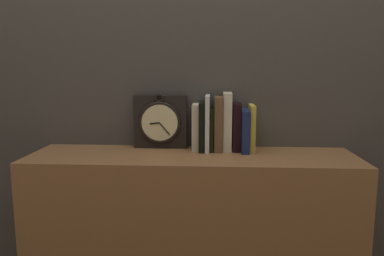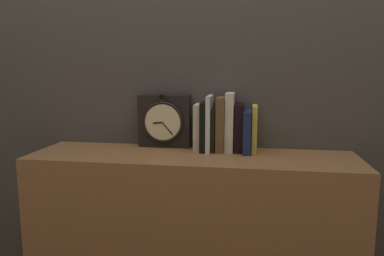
% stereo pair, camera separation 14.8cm
% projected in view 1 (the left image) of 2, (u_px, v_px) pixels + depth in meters
% --- Properties ---
extents(wall_back, '(6.00, 0.05, 2.60)m').
position_uv_depth(wall_back, '(195.00, 29.00, 1.62)').
color(wall_back, '#47423D').
rests_on(wall_back, ground_plane).
extents(bookshelf, '(1.31, 0.35, 0.79)m').
position_uv_depth(bookshelf, '(192.00, 247.00, 1.56)').
color(bookshelf, '#936038').
rests_on(bookshelf, ground_plane).
extents(clock, '(0.23, 0.07, 0.24)m').
position_uv_depth(clock, '(161.00, 122.00, 1.63)').
color(clock, black).
rests_on(clock, bookshelf).
extents(book_slot0_cream, '(0.03, 0.12, 0.19)m').
position_uv_depth(book_slot0_cream, '(196.00, 127.00, 1.59)').
color(book_slot0_cream, beige).
rests_on(book_slot0_cream, bookshelf).
extents(book_slot1_black, '(0.02, 0.14, 0.21)m').
position_uv_depth(book_slot1_black, '(202.00, 126.00, 1.58)').
color(book_slot1_black, black).
rests_on(book_slot1_black, bookshelf).
extents(book_slot2_white, '(0.02, 0.15, 0.23)m').
position_uv_depth(book_slot2_white, '(207.00, 123.00, 1.57)').
color(book_slot2_white, silver).
rests_on(book_slot2_white, bookshelf).
extents(book_slot3_black, '(0.01, 0.13, 0.18)m').
position_uv_depth(book_slot3_black, '(212.00, 129.00, 1.58)').
color(book_slot3_black, black).
rests_on(book_slot3_black, bookshelf).
extents(book_slot4_brown, '(0.03, 0.13, 0.23)m').
position_uv_depth(book_slot4_brown, '(219.00, 124.00, 1.58)').
color(book_slot4_brown, brown).
rests_on(book_slot4_brown, bookshelf).
extents(book_slot5_cream, '(0.04, 0.12, 0.24)m').
position_uv_depth(book_slot5_cream, '(227.00, 121.00, 1.58)').
color(book_slot5_cream, beige).
rests_on(book_slot5_cream, bookshelf).
extents(book_slot6_black, '(0.03, 0.12, 0.20)m').
position_uv_depth(book_slot6_black, '(236.00, 127.00, 1.58)').
color(book_slot6_black, black).
rests_on(book_slot6_black, bookshelf).
extents(book_slot7_navy, '(0.03, 0.16, 0.17)m').
position_uv_depth(book_slot7_navy, '(245.00, 131.00, 1.56)').
color(book_slot7_navy, navy).
rests_on(book_slot7_navy, bookshelf).
extents(book_slot8_yellow, '(0.02, 0.13, 0.19)m').
position_uv_depth(book_slot8_yellow, '(252.00, 128.00, 1.57)').
color(book_slot8_yellow, gold).
rests_on(book_slot8_yellow, bookshelf).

